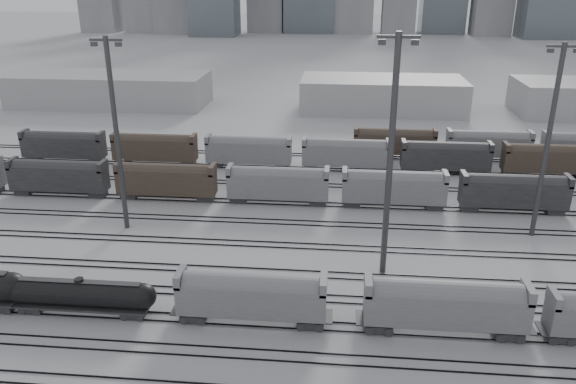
# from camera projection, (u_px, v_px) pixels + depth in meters

# --- Properties ---
(ground) EXTENTS (900.00, 900.00, 0.00)m
(ground) POSITION_uv_depth(u_px,v_px,m) (334.00, 333.00, 53.90)
(ground) COLOR silver
(ground) RESTS_ON ground
(tracks) EXTENTS (220.00, 71.50, 0.16)m
(tracks) POSITION_uv_depth(u_px,v_px,m) (337.00, 249.00, 70.09)
(tracks) COLOR black
(tracks) RESTS_ON ground
(tank_car_b) EXTENTS (15.49, 2.58, 3.83)m
(tank_car_b) POSITION_uv_depth(u_px,v_px,m) (81.00, 294.00, 56.28)
(tank_car_b) COLOR #242326
(tank_car_b) RESTS_ON ground
(hopper_car_a) EXTENTS (14.60, 2.90, 5.22)m
(hopper_car_a) POSITION_uv_depth(u_px,v_px,m) (251.00, 294.00, 54.37)
(hopper_car_a) COLOR #242326
(hopper_car_a) RESTS_ON ground
(hopper_car_b) EXTENTS (15.29, 3.04, 5.47)m
(hopper_car_b) POSITION_uv_depth(u_px,v_px,m) (446.00, 303.00, 52.68)
(hopper_car_b) COLOR #242326
(hopper_car_b) RESTS_ON ground
(light_mast_b) EXTENTS (4.04, 0.65, 25.28)m
(light_mast_b) POSITION_uv_depth(u_px,v_px,m) (116.00, 132.00, 71.39)
(light_mast_b) COLOR #3B3C3E
(light_mast_b) RESTS_ON ground
(light_mast_c) EXTENTS (4.31, 0.69, 26.94)m
(light_mast_c) POSITION_uv_depth(u_px,v_px,m) (391.00, 154.00, 59.78)
(light_mast_c) COLOR #3B3C3E
(light_mast_c) RESTS_ON ground
(light_mast_d) EXTENTS (3.97, 0.64, 24.82)m
(light_mast_d) POSITION_uv_depth(u_px,v_px,m) (548.00, 139.00, 69.25)
(light_mast_d) COLOR #3B3C3E
(light_mast_d) RESTS_ON ground
(bg_string_near) EXTENTS (151.00, 3.00, 5.60)m
(bg_string_near) POSITION_uv_depth(u_px,v_px,m) (394.00, 189.00, 81.83)
(bg_string_near) COLOR slate
(bg_string_near) RESTS_ON ground
(bg_string_mid) EXTENTS (151.00, 3.00, 5.60)m
(bg_string_mid) POSITION_uv_depth(u_px,v_px,m) (445.00, 158.00, 95.77)
(bg_string_mid) COLOR #242326
(bg_string_mid) RESTS_ON ground
(bg_string_far) EXTENTS (66.00, 3.00, 5.60)m
(bg_string_far) POSITION_uv_depth(u_px,v_px,m) (537.00, 147.00, 101.62)
(bg_string_far) COLOR #44362B
(bg_string_far) RESTS_ON ground
(warehouse_left) EXTENTS (50.00, 18.00, 8.00)m
(warehouse_left) POSITION_uv_depth(u_px,v_px,m) (110.00, 89.00, 145.82)
(warehouse_left) COLOR #AAAAAD
(warehouse_left) RESTS_ON ground
(warehouse_mid) EXTENTS (40.00, 18.00, 8.00)m
(warehouse_mid) POSITION_uv_depth(u_px,v_px,m) (382.00, 94.00, 139.60)
(warehouse_mid) COLOR #AAAAAD
(warehouse_mid) RESTS_ON ground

